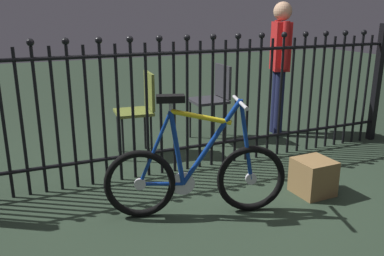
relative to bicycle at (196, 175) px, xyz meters
name	(u,v)px	position (x,y,z in m)	size (l,w,h in m)	color
ground_plane	(217,193)	(0.30, 0.25, -0.32)	(20.00, 20.00, 0.00)	#273627
iron_fence	(183,101)	(0.25, 0.86, 0.36)	(4.83, 0.07, 1.36)	black
bicycle	(196,175)	(0.00, 0.00, 0.00)	(1.33, 0.51, 0.93)	black
chair_olive	(141,105)	(0.01, 1.45, 0.22)	(0.40, 0.40, 0.88)	black
chair_charcoal	(214,94)	(0.95, 1.61, 0.23)	(0.41, 0.41, 0.89)	black
person_visitor	(280,58)	(1.76, 1.50, 0.63)	(0.27, 0.45, 1.59)	#191E3F
display_crate	(313,177)	(1.05, -0.07, -0.17)	(0.29, 0.29, 0.30)	olive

